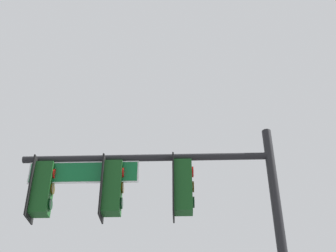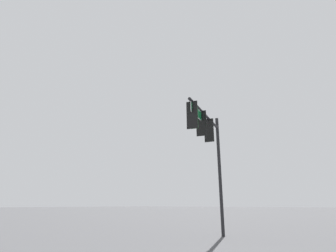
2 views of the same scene
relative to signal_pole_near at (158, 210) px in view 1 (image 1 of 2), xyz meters
name	(u,v)px [view 1 (image 1 of 2)]	position (x,y,z in m)	size (l,w,h in m)	color
signal_pole_near	(158,210)	(0.00, 0.00, 0.00)	(5.05, 1.51, 6.83)	black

